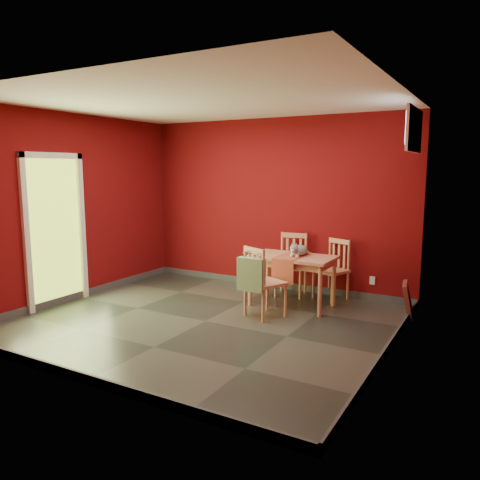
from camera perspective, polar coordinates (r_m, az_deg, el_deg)
The scene contains 13 objects.
ground at distance 6.03m, azimuth -4.24°, elevation -9.83°, with size 4.50×4.50×0.00m, color #2D342D.
room_shell at distance 6.01m, azimuth -4.24°, elevation -9.38°, with size 4.50×4.50×4.50m.
doorway at distance 6.99m, azimuth -21.65°, elevation 1.60°, with size 0.06×1.01×2.13m.
window at distance 5.84m, azimuth 20.43°, elevation 12.46°, with size 0.05×0.90×0.50m.
outlet_plate at distance 7.10m, azimuth 15.84°, elevation -4.76°, with size 0.08×0.01×0.12m, color silver.
dining_table at distance 6.55m, azimuth 6.39°, elevation -2.69°, with size 1.15×0.68×0.72m.
table_runner at distance 6.44m, azimuth 6.01°, elevation -2.53°, with size 0.33×0.67×0.34m.
chair_far_left at distance 7.17m, azimuth 6.30°, elevation -2.88°, with size 0.51×0.51×0.94m.
chair_far_right at distance 7.05m, azimuth 11.25°, elevation -3.42°, with size 0.54×0.54×0.89m.
chair_near at distance 6.06m, azimuth 2.79°, elevation -5.04°, with size 0.58×0.58×0.93m.
tote_bag at distance 5.88m, azimuth 1.36°, elevation -4.21°, with size 0.36×0.20×0.49m.
cat at distance 6.53m, azimuth 7.21°, elevation -1.01°, with size 0.22×0.42×0.21m, color slate, non-canonical shape.
picture_frame at distance 6.50m, azimuth 19.76°, elevation -6.88°, with size 0.21×0.46×0.45m.
Camera 1 is at (3.18, -4.75, 1.91)m, focal length 35.00 mm.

